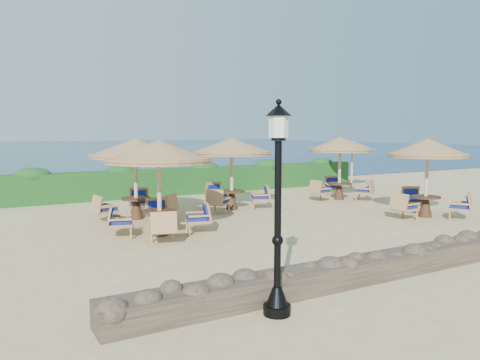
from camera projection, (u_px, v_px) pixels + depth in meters
ground at (283, 218)px, 15.66m from camera, size 120.00×120.00×0.00m
sea at (40, 149)px, 76.40m from camera, size 160.00×160.00×0.00m
hedge at (196, 180)px, 21.84m from camera, size 18.00×0.90×1.20m
stone_wall at (444, 254)px, 10.26m from camera, size 15.00×0.65×0.44m
lamp_post at (278, 218)px, 7.26m from camera, size 0.44×0.44×3.31m
extra_parasol at (352, 145)px, 23.73m from camera, size 2.30×2.30×2.41m
cafe_set_0 at (159, 169)px, 12.84m from camera, size 2.94×2.94×2.65m
cafe_set_1 at (427, 162)px, 15.68m from camera, size 2.72×2.77×2.65m
cafe_set_2 at (135, 160)px, 15.30m from camera, size 2.98×2.98×2.65m
cafe_set_3 at (232, 157)px, 17.21m from camera, size 2.98×2.98×2.65m
cafe_set_4 at (340, 155)px, 19.72m from camera, size 2.75×2.77×2.65m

